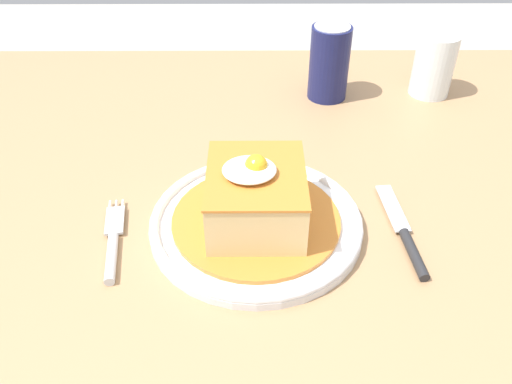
{
  "coord_description": "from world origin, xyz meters",
  "views": [
    {
      "loc": [
        -0.03,
        -0.53,
        1.18
      ],
      "look_at": [
        -0.03,
        -0.03,
        0.79
      ],
      "focal_mm": 36.88,
      "sensor_mm": 36.0,
      "label": 1
    }
  ],
  "objects_px": {
    "main_plate": "(256,222)",
    "fork": "(113,245)",
    "soda_can": "(329,63)",
    "knife": "(407,240)",
    "drinking_glass": "(433,69)"
  },
  "relations": [
    {
      "from": "fork",
      "to": "knife",
      "type": "relative_size",
      "value": 0.86
    },
    {
      "from": "main_plate",
      "to": "soda_can",
      "type": "distance_m",
      "value": 0.36
    },
    {
      "from": "soda_can",
      "to": "drinking_glass",
      "type": "xyz_separation_m",
      "value": [
        0.18,
        0.01,
        -0.02
      ]
    },
    {
      "from": "knife",
      "to": "soda_can",
      "type": "height_order",
      "value": "soda_can"
    },
    {
      "from": "drinking_glass",
      "to": "fork",
      "type": "bearing_deg",
      "value": -140.69
    },
    {
      "from": "fork",
      "to": "drinking_glass",
      "type": "xyz_separation_m",
      "value": [
        0.47,
        0.38,
        0.04
      ]
    },
    {
      "from": "knife",
      "to": "soda_can",
      "type": "distance_m",
      "value": 0.37
    },
    {
      "from": "main_plate",
      "to": "fork",
      "type": "distance_m",
      "value": 0.17
    },
    {
      "from": "fork",
      "to": "soda_can",
      "type": "xyz_separation_m",
      "value": [
        0.29,
        0.37,
        0.06
      ]
    },
    {
      "from": "knife",
      "to": "main_plate",
      "type": "bearing_deg",
      "value": 170.83
    },
    {
      "from": "fork",
      "to": "knife",
      "type": "distance_m",
      "value": 0.34
    },
    {
      "from": "main_plate",
      "to": "soda_can",
      "type": "xyz_separation_m",
      "value": [
        0.12,
        0.34,
        0.05
      ]
    },
    {
      "from": "main_plate",
      "to": "drinking_glass",
      "type": "distance_m",
      "value": 0.46
    },
    {
      "from": "drinking_glass",
      "to": "main_plate",
      "type": "bearing_deg",
      "value": -130.9
    },
    {
      "from": "fork",
      "to": "soda_can",
      "type": "height_order",
      "value": "soda_can"
    }
  ]
}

